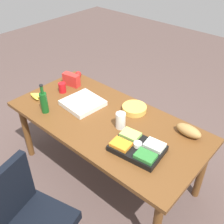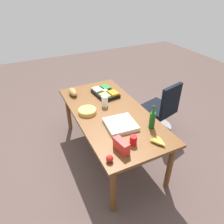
# 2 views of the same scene
# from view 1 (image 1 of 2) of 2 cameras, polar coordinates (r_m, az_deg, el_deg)

# --- Properties ---
(ground_plane) EXTENTS (10.00, 10.00, 0.00)m
(ground_plane) POSITION_cam_1_polar(r_m,az_deg,el_deg) (3.08, -1.11, -12.78)
(ground_plane) COLOR #52403B
(conference_table) EXTENTS (1.95, 0.96, 0.75)m
(conference_table) POSITION_cam_1_polar(r_m,az_deg,el_deg) (2.61, -1.28, -2.96)
(conference_table) COLOR brown
(conference_table) RESTS_ON ground
(chip_bowl) EXTENTS (0.31, 0.31, 0.06)m
(chip_bowl) POSITION_cam_1_polar(r_m,az_deg,el_deg) (2.66, 4.81, 0.73)
(chip_bowl) COLOR gold
(chip_bowl) RESTS_ON conference_table
(pizza_box) EXTENTS (0.39, 0.39, 0.05)m
(pizza_box) POSITION_cam_1_polar(r_m,az_deg,el_deg) (2.76, -6.26, 1.94)
(pizza_box) COLOR silver
(pizza_box) RESTS_ON conference_table
(apple_red) EXTENTS (0.09, 0.09, 0.08)m
(apple_red) POSITION_cam_1_polar(r_m,az_deg,el_deg) (3.27, -7.26, 7.99)
(apple_red) COLOR red
(apple_red) RESTS_ON conference_table
(bread_loaf) EXTENTS (0.24, 0.12, 0.10)m
(bread_loaf) POSITION_cam_1_polar(r_m,az_deg,el_deg) (2.44, 16.08, -3.87)
(bread_loaf) COLOR #A37840
(bread_loaf) RESTS_ON conference_table
(veggie_tray) EXTENTS (0.45, 0.34, 0.09)m
(veggie_tray) POSITION_cam_1_polar(r_m,az_deg,el_deg) (2.22, 5.48, -7.53)
(veggie_tray) COLOR black
(veggie_tray) RESTS_ON conference_table
(chip_bag_red) EXTENTS (0.21, 0.11, 0.14)m
(chip_bag_red) POSITION_cam_1_polar(r_m,az_deg,el_deg) (3.10, -8.69, 6.86)
(chip_bag_red) COLOR red
(chip_bag_red) RESTS_ON conference_table
(red_solo_cup) EXTENTS (0.10, 0.10, 0.11)m
(red_solo_cup) POSITION_cam_1_polar(r_m,az_deg,el_deg) (2.99, -10.60, 5.15)
(red_solo_cup) COLOR red
(red_solo_cup) RESTS_ON conference_table
(mayo_jar) EXTENTS (0.11, 0.11, 0.16)m
(mayo_jar) POSITION_cam_1_polar(r_m,az_deg,el_deg) (2.41, 1.81, -1.86)
(mayo_jar) COLOR white
(mayo_jar) RESTS_ON conference_table
(banana_bunch) EXTENTS (0.18, 0.14, 0.04)m
(banana_bunch) POSITION_cam_1_polar(r_m,az_deg,el_deg) (2.97, -15.83, 3.38)
(banana_bunch) COLOR yellow
(banana_bunch) RESTS_ON conference_table
(wine_bottle) EXTENTS (0.08, 0.08, 0.31)m
(wine_bottle) POSITION_cam_1_polar(r_m,az_deg,el_deg) (2.67, -14.37, 2.13)
(wine_bottle) COLOR #134C19
(wine_bottle) RESTS_ON conference_table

